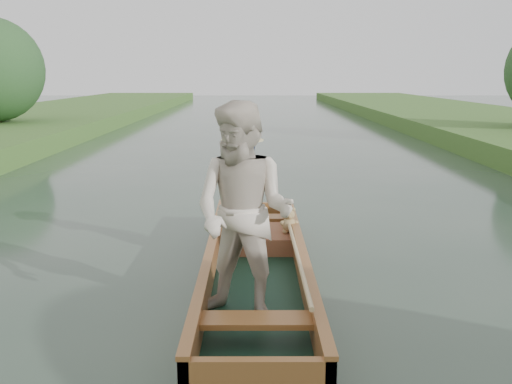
{
  "coord_description": "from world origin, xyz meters",
  "views": [
    {
      "loc": [
        -0.02,
        -6.08,
        2.33
      ],
      "look_at": [
        0.0,
        0.6,
        0.95
      ],
      "focal_mm": 40.0,
      "sensor_mm": 36.0,
      "label": 1
    }
  ],
  "objects": [
    {
      "name": "ground",
      "position": [
        0.0,
        0.0,
        0.0
      ],
      "size": [
        120.0,
        120.0,
        0.0
      ],
      "primitive_type": "plane",
      "color": "#283D30",
      "rests_on": "ground"
    },
    {
      "name": "trees_far",
      "position": [
        -2.85,
        11.92,
        2.38
      ],
      "size": [
        22.99,
        13.43,
        4.4
      ],
      "color": "#47331E",
      "rests_on": "ground"
    },
    {
      "name": "punt",
      "position": [
        -0.07,
        -0.39,
        0.75
      ],
      "size": [
        1.31,
        5.0,
        2.11
      ],
      "color": "black",
      "rests_on": "ground"
    }
  ]
}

